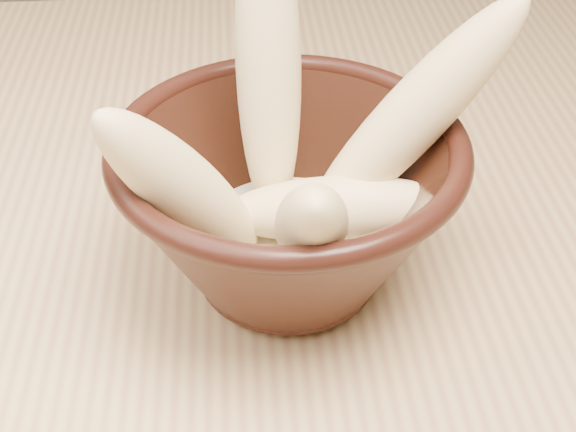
{
  "coord_description": "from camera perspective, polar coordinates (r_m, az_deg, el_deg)",
  "views": [
    {
      "loc": [
        -0.22,
        -0.54,
        1.15
      ],
      "look_at": [
        -0.19,
        -0.12,
        0.81
      ],
      "focal_mm": 50.0,
      "sensor_mm": 36.0,
      "label": 1
    }
  ],
  "objects": [
    {
      "name": "table",
      "position": [
        0.76,
        13.74,
        -2.12
      ],
      "size": [
        1.2,
        0.8,
        0.75
      ],
      "color": "#D9B677",
      "rests_on": "ground"
    },
    {
      "name": "bowl",
      "position": [
        0.54,
        -0.0,
        0.91
      ],
      "size": [
        0.23,
        0.23,
        0.13
      ],
      "rotation": [
        0.0,
        0.0,
        -0.07
      ],
      "color": "black",
      "rests_on": "table"
    },
    {
      "name": "milk_puddle",
      "position": [
        0.56,
        0.0,
        -1.64
      ],
      "size": [
        0.13,
        0.13,
        0.02
      ],
      "primitive_type": "cylinder",
      "color": "beige",
      "rests_on": "bowl"
    },
    {
      "name": "banana_upright",
      "position": [
        0.53,
        -1.39,
        10.58
      ],
      "size": [
        0.04,
        0.09,
        0.22
      ],
      "primitive_type": "ellipsoid",
      "rotation": [
        0.24,
        0.0,
        3.15
      ],
      "color": "#F5D990",
      "rests_on": "bowl"
    },
    {
      "name": "banana_left",
      "position": [
        0.48,
        -7.43,
        1.98
      ],
      "size": [
        0.13,
        0.1,
        0.16
      ],
      "primitive_type": "ellipsoid",
      "rotation": [
        0.6,
        0.0,
        -1.02
      ],
      "color": "#F5D990",
      "rests_on": "bowl"
    },
    {
      "name": "banana_right",
      "position": [
        0.52,
        8.6,
        6.73
      ],
      "size": [
        0.16,
        0.05,
        0.19
      ],
      "primitive_type": "ellipsoid",
      "rotation": [
        0.66,
        0.0,
        1.6
      ],
      "color": "#F5D990",
      "rests_on": "bowl"
    },
    {
      "name": "banana_across",
      "position": [
        0.53,
        3.19,
        0.57
      ],
      "size": [
        0.15,
        0.05,
        0.05
      ],
      "primitive_type": "ellipsoid",
      "rotation": [
        1.5,
        0.0,
        1.51
      ],
      "color": "#F5D990",
      "rests_on": "bowl"
    },
    {
      "name": "banana_front",
      "position": [
        0.47,
        1.62,
        -0.77
      ],
      "size": [
        0.05,
        0.14,
        0.14
      ],
      "primitive_type": "ellipsoid",
      "rotation": [
        0.74,
        0.0,
        -0.06
      ],
      "color": "#F5D990",
      "rests_on": "bowl"
    }
  ]
}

